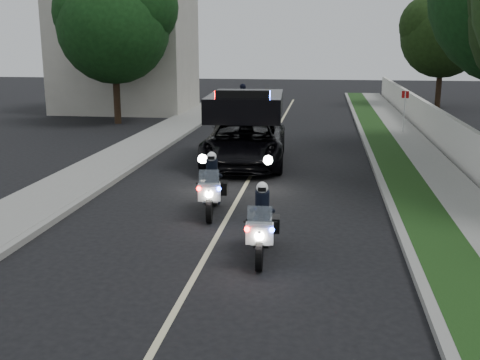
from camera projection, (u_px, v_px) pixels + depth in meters
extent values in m
plane|color=black|center=(190.00, 284.00, 10.48)|extent=(120.00, 120.00, 0.00)
cube|color=gray|center=(376.00, 170.00, 19.53)|extent=(0.20, 60.00, 0.15)
cube|color=#193814|center=(398.00, 170.00, 19.43)|extent=(1.20, 60.00, 0.16)
cube|color=gray|center=(438.00, 172.00, 19.26)|extent=(1.40, 60.00, 0.16)
cube|color=beige|center=(471.00, 152.00, 18.96)|extent=(0.22, 60.00, 1.50)
cube|color=gray|center=(140.00, 163.00, 20.66)|extent=(0.20, 60.00, 0.15)
cube|color=gray|center=(111.00, 162.00, 20.81)|extent=(2.00, 60.00, 0.16)
cube|color=#A8A396|center=(125.00, 55.00, 36.10)|extent=(8.00, 6.00, 7.00)
cube|color=#BFB78C|center=(255.00, 168.00, 20.11)|extent=(0.12, 50.00, 0.01)
imported|color=black|center=(245.00, 164.00, 20.89)|extent=(3.09, 6.11, 2.90)
imported|color=black|center=(243.00, 123.00, 31.34)|extent=(0.71, 1.69, 0.86)
imported|color=black|center=(243.00, 123.00, 31.34)|extent=(0.70, 0.48, 1.92)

